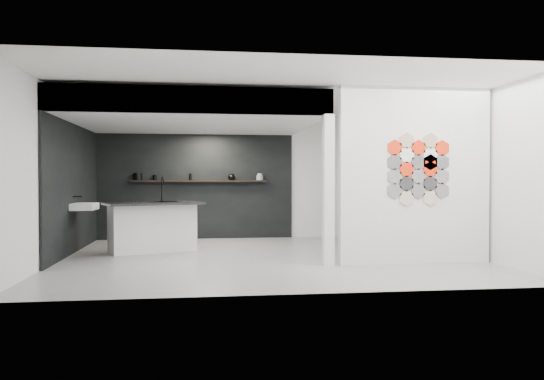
{
  "coord_description": "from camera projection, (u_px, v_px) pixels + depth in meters",
  "views": [
    {
      "loc": [
        -1.11,
        -9.07,
        1.35
      ],
      "look_at": [
        0.1,
        0.3,
        1.15
      ],
      "focal_mm": 35.0,
      "sensor_mm": 36.0,
      "label": 1
    }
  ],
  "objects": [
    {
      "name": "floor",
      "position": [
        268.0,
        257.0,
        9.16
      ],
      "size": [
        7.0,
        6.0,
        0.01
      ],
      "primitive_type": "cube",
      "color": "gray"
    },
    {
      "name": "partition_panel",
      "position": [
        415.0,
        176.0,
        8.43
      ],
      "size": [
        2.45,
        0.15,
        2.8
      ],
      "primitive_type": "cube",
      "color": "silver",
      "rests_on": "floor"
    },
    {
      "name": "bay_clad_back",
      "position": [
        195.0,
        187.0,
        11.92
      ],
      "size": [
        4.4,
        0.04,
        2.35
      ],
      "primitive_type": "cube",
      "color": "black",
      "rests_on": "floor"
    },
    {
      "name": "bay_clad_left",
      "position": [
        74.0,
        188.0,
        9.69
      ],
      "size": [
        0.04,
        4.0,
        2.35
      ],
      "primitive_type": "cube",
      "color": "black",
      "rests_on": "floor"
    },
    {
      "name": "bulkhead",
      "position": [
        193.0,
        115.0,
        9.93
      ],
      "size": [
        4.4,
        4.0,
        0.4
      ],
      "primitive_type": "cube",
      "color": "silver",
      "rests_on": "corner_column"
    },
    {
      "name": "corner_column",
      "position": [
        328.0,
        190.0,
        8.25
      ],
      "size": [
        0.16,
        0.16,
        2.35
      ],
      "primitive_type": "cube",
      "color": "silver",
      "rests_on": "floor"
    },
    {
      "name": "fascia_beam",
      "position": [
        191.0,
        100.0,
        8.03
      ],
      "size": [
        4.4,
        0.16,
        0.4
      ],
      "primitive_type": "cube",
      "color": "silver",
      "rests_on": "corner_column"
    },
    {
      "name": "wall_basin",
      "position": [
        85.0,
        207.0,
        9.52
      ],
      "size": [
        0.4,
        0.6,
        0.12
      ],
      "primitive_type": "cube",
      "color": "silver",
      "rests_on": "bay_clad_left"
    },
    {
      "name": "display_shelf",
      "position": [
        200.0,
        181.0,
        11.82
      ],
      "size": [
        3.0,
        0.15,
        0.04
      ],
      "primitive_type": "cube",
      "color": "black",
      "rests_on": "bay_clad_back"
    },
    {
      "name": "kitchen_island",
      "position": [
        153.0,
        226.0,
        9.78
      ],
      "size": [
        1.89,
        1.35,
        1.4
      ],
      "rotation": [
        0.0,
        0.0,
        0.38
      ],
      "color": "silver",
      "rests_on": "floor"
    },
    {
      "name": "stockpot",
      "position": [
        138.0,
        177.0,
        11.65
      ],
      "size": [
        0.25,
        0.25,
        0.16
      ],
      "primitive_type": "cylinder",
      "rotation": [
        0.0,
        0.0,
        -0.41
      ],
      "color": "black",
      "rests_on": "display_shelf"
    },
    {
      "name": "kettle",
      "position": [
        232.0,
        177.0,
        11.91
      ],
      "size": [
        0.21,
        0.21,
        0.14
      ],
      "primitive_type": "ellipsoid",
      "rotation": [
        0.0,
        0.0,
        -0.29
      ],
      "color": "black",
      "rests_on": "display_shelf"
    },
    {
      "name": "glass_bowl",
      "position": [
        260.0,
        178.0,
        11.99
      ],
      "size": [
        0.2,
        0.2,
        0.11
      ],
      "primitive_type": "cylinder",
      "rotation": [
        0.0,
        0.0,
        -0.4
      ],
      "color": "gray",
      "rests_on": "display_shelf"
    },
    {
      "name": "glass_vase",
      "position": [
        260.0,
        177.0,
        11.99
      ],
      "size": [
        0.12,
        0.12,
        0.15
      ],
      "primitive_type": "cylinder",
      "rotation": [
        0.0,
        0.0,
        -0.14
      ],
      "color": "gray",
      "rests_on": "display_shelf"
    },
    {
      "name": "bottle_dark",
      "position": [
        190.0,
        177.0,
        11.8
      ],
      "size": [
        0.07,
        0.07,
        0.15
      ],
      "primitive_type": "cylinder",
      "rotation": [
        0.0,
        0.0,
        0.25
      ],
      "color": "black",
      "rests_on": "display_shelf"
    },
    {
      "name": "utensil_cup",
      "position": [
        155.0,
        178.0,
        11.7
      ],
      "size": [
        0.09,
        0.09,
        0.11
      ],
      "primitive_type": "cylinder",
      "rotation": [
        0.0,
        0.0,
        0.02
      ],
      "color": "black",
      "rests_on": "display_shelf"
    },
    {
      "name": "hex_tile_cluster",
      "position": [
        419.0,
        169.0,
        8.34
      ],
      "size": [
        1.04,
        0.02,
        1.16
      ],
      "color": "#66635E",
      "rests_on": "partition_panel"
    }
  ]
}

